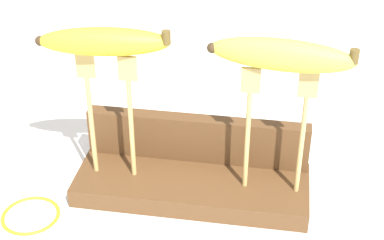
# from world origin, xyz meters

# --- Properties ---
(ground_plane) EXTENTS (3.00, 3.00, 0.00)m
(ground_plane) POSITION_xyz_m (0.00, 0.00, 0.00)
(ground_plane) COLOR silver
(wooden_board) EXTENTS (0.35, 0.12, 0.03)m
(wooden_board) POSITION_xyz_m (0.00, 0.00, 0.02)
(wooden_board) COLOR brown
(wooden_board) RESTS_ON ground
(board_backstop) EXTENTS (0.34, 0.02, 0.07)m
(board_backstop) POSITION_xyz_m (0.00, 0.05, 0.07)
(board_backstop) COLOR brown
(board_backstop) RESTS_ON wooden_board
(fork_stand_left) EXTENTS (0.08, 0.01, 0.19)m
(fork_stand_left) POSITION_xyz_m (-0.12, -0.01, 0.15)
(fork_stand_left) COLOR tan
(fork_stand_left) RESTS_ON wooden_board
(fork_stand_right) EXTENTS (0.10, 0.01, 0.19)m
(fork_stand_right) POSITION_xyz_m (0.12, -0.01, 0.14)
(fork_stand_right) COLOR tan
(fork_stand_right) RESTS_ON wooden_board
(banana_raised_left) EXTENTS (0.18, 0.06, 0.04)m
(banana_raised_left) POSITION_xyz_m (-0.12, -0.01, 0.24)
(banana_raised_left) COLOR yellow
(banana_raised_left) RESTS_ON fork_stand_left
(banana_raised_right) EXTENTS (0.19, 0.06, 0.04)m
(banana_raised_right) POSITION_xyz_m (0.12, -0.01, 0.24)
(banana_raised_right) COLOR #DBD147
(banana_raised_right) RESTS_ON fork_stand_right
(wire_coil) EXTENTS (0.08, 0.08, 0.01)m
(wire_coil) POSITION_xyz_m (-0.22, -0.09, 0.00)
(wire_coil) COLOR gold
(wire_coil) RESTS_ON ground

